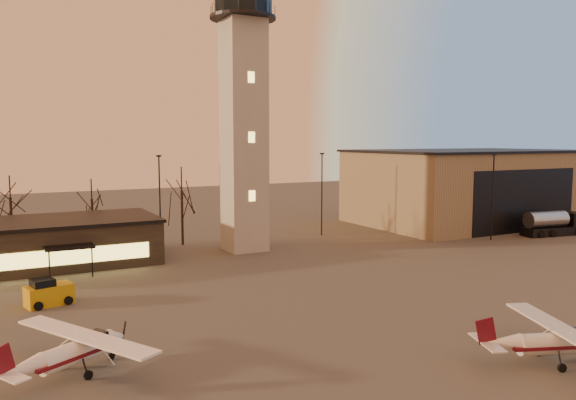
% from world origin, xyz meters
% --- Properties ---
extents(ground, '(220.00, 220.00, 0.00)m').
position_xyz_m(ground, '(0.00, 0.00, 0.00)').
color(ground, '#403E3B').
rests_on(ground, ground).
extents(control_tower, '(6.80, 6.80, 32.60)m').
position_xyz_m(control_tower, '(0.00, 30.00, 16.33)').
color(control_tower, '#9F9D97').
rests_on(control_tower, ground).
extents(hangar, '(30.60, 20.60, 10.30)m').
position_xyz_m(hangar, '(36.00, 33.98, 5.15)').
color(hangar, '#8E805D').
rests_on(hangar, ground).
extents(terminal, '(25.40, 12.20, 4.30)m').
position_xyz_m(terminal, '(-21.99, 31.98, 2.16)').
color(terminal, black).
rests_on(terminal, ground).
extents(light_poles, '(58.50, 12.25, 10.14)m').
position_xyz_m(light_poles, '(0.50, 31.00, 5.41)').
color(light_poles, black).
rests_on(light_poles, ground).
extents(tree_row, '(37.20, 9.20, 8.80)m').
position_xyz_m(tree_row, '(-13.70, 39.16, 5.94)').
color(tree_row, black).
rests_on(tree_row, ground).
extents(cessna_front, '(7.79, 9.47, 2.67)m').
position_xyz_m(cessna_front, '(2.46, -5.85, 0.91)').
color(cessna_front, beige).
rests_on(cessna_front, ground).
extents(cessna_rear, '(7.78, 9.17, 2.70)m').
position_xyz_m(cessna_rear, '(-19.97, 4.67, 0.92)').
color(cessna_rear, white).
rests_on(cessna_rear, ground).
extents(fuel_truck, '(8.42, 3.69, 3.03)m').
position_xyz_m(fuel_truck, '(37.37, 20.85, 1.20)').
color(fuel_truck, black).
rests_on(fuel_truck, ground).
extents(service_cart, '(3.40, 2.57, 1.96)m').
position_xyz_m(service_cart, '(-20.40, 17.98, 0.75)').
color(service_cart, '#BE910B').
rests_on(service_cart, ground).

